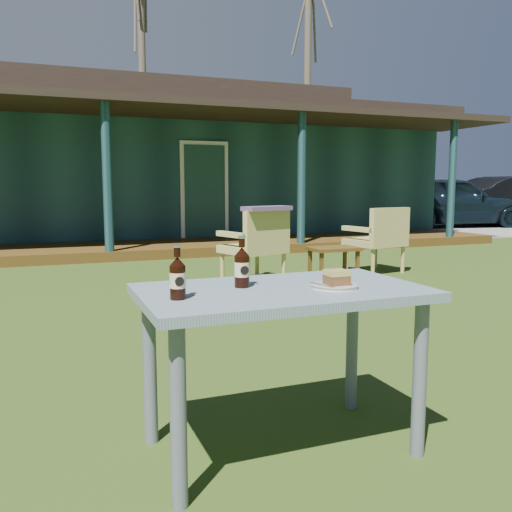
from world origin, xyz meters
name	(u,v)px	position (x,y,z in m)	size (l,w,h in m)	color
ground	(189,348)	(0.00, 0.00, 0.00)	(80.00, 80.00, 0.00)	#334916
pavilion	(84,166)	(0.00, 9.39, 1.61)	(15.80, 8.30, 3.45)	#17383D
gravel_strip	(471,226)	(10.50, 8.50, 0.01)	(9.00, 6.00, 0.02)	gray
tree_mid	(143,94)	(3.00, 18.50, 4.75)	(0.28, 0.28, 9.50)	brown
tree_right	(307,80)	(9.50, 17.00, 5.50)	(0.28, 0.28, 11.00)	brown
car_near	(449,202)	(9.69, 8.49, 0.72)	(1.70, 4.23, 1.44)	black
cafe_table	(282,311)	(0.00, -1.60, 0.62)	(1.20, 0.70, 0.72)	slate
plate	(334,286)	(0.21, -1.68, 0.73)	(0.20, 0.20, 0.01)	silver
cake_slice	(337,277)	(0.22, -1.69, 0.77)	(0.09, 0.09, 0.06)	brown
fork	(322,285)	(0.14, -1.69, 0.74)	(0.01, 0.14, 0.00)	silver
cola_bottle_near	(242,267)	(-0.15, -1.53, 0.81)	(0.07, 0.07, 0.22)	black
cola_bottle_far	(178,278)	(-0.47, -1.67, 0.80)	(0.06, 0.06, 0.21)	black
bottle_cap	(255,284)	(-0.08, -1.49, 0.72)	(0.03, 0.03, 0.01)	silver
armchair_left	(257,242)	(1.41, 2.24, 0.49)	(0.80, 0.77, 0.87)	tan
armchair_right	(380,236)	(3.20, 2.36, 0.49)	(0.75, 0.72, 0.87)	tan
floral_throw	(267,208)	(1.47, 2.07, 0.90)	(0.61, 0.21, 0.05)	#5F466E
side_table	(334,252)	(2.40, 2.17, 0.34)	(0.60, 0.40, 0.40)	#4F3613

